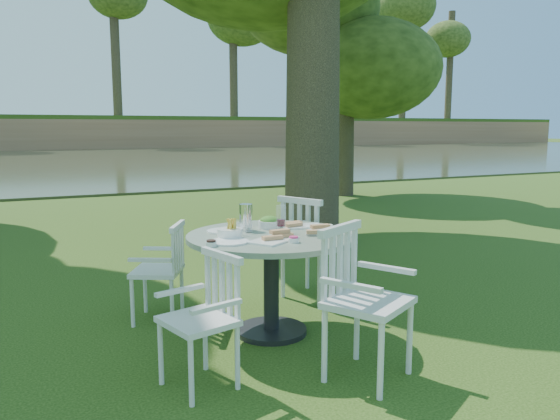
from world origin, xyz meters
The scene contains 9 objects.
ground centered at (0.00, 0.00, 0.00)m, with size 140.00×140.00×0.00m, color #1B360B.
table centered at (-0.45, -0.58, 0.63)m, with size 1.31×1.31×0.80m.
chair_ne centered at (0.21, 0.05, 0.57)m, with size 0.62×0.64×0.98m.
chair_nw centered at (-1.11, 0.07, 0.48)m, with size 0.54×0.55×0.82m.
chair_sw centered at (-1.16, -1.19, 0.49)m, with size 0.49×0.51×0.83m.
chair_se centered at (-0.26, -1.48, 0.58)m, with size 0.66×0.65×0.98m.
tableware centered at (-0.51, -0.53, 0.84)m, with size 1.23×0.81×0.21m.
river centered at (0.00, 23.00, 0.00)m, with size 100.00×28.00×0.12m, color #2D331E.
far_bank centered at (0.28, 41.12, 7.25)m, with size 100.00×18.00×15.20m.
Camera 1 is at (-2.17, -4.34, 1.61)m, focal length 35.00 mm.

